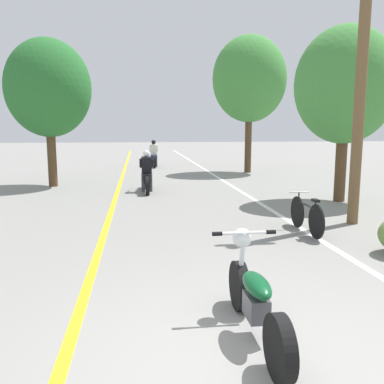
# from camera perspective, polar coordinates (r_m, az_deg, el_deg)

# --- Properties ---
(ground_plane) EXTENTS (120.00, 120.00, 0.00)m
(ground_plane) POSITION_cam_1_polar(r_m,az_deg,el_deg) (4.05, 8.21, -22.93)
(ground_plane) COLOR gray
(lane_stripe_center) EXTENTS (0.14, 48.00, 0.01)m
(lane_stripe_center) POSITION_cam_1_polar(r_m,az_deg,el_deg) (15.93, -10.09, 1.12)
(lane_stripe_center) COLOR yellow
(lane_stripe_center) RESTS_ON ground
(lane_stripe_edge) EXTENTS (0.14, 48.00, 0.01)m
(lane_stripe_edge) POSITION_cam_1_polar(r_m,az_deg,el_deg) (16.28, 4.74, 1.40)
(lane_stripe_edge) COLOR white
(lane_stripe_edge) RESTS_ON ground
(utility_pole) EXTENTS (1.10, 0.24, 6.60)m
(utility_pole) POSITION_cam_1_polar(r_m,az_deg,el_deg) (9.77, 22.72, 15.65)
(utility_pole) COLOR brown
(utility_pole) RESTS_ON ground
(roadside_tree_right_near) EXTENTS (2.88, 2.59, 5.00)m
(roadside_tree_right_near) POSITION_cam_1_polar(r_m,az_deg,el_deg) (12.66, 20.71, 13.77)
(roadside_tree_right_near) COLOR #513A23
(roadside_tree_right_near) RESTS_ON ground
(roadside_tree_right_far) EXTENTS (3.51, 3.16, 6.45)m
(roadside_tree_right_far) POSITION_cam_1_polar(r_m,az_deg,el_deg) (20.07, 8.07, 15.38)
(roadside_tree_right_far) COLOR #513A23
(roadside_tree_right_far) RESTS_ON ground
(roadside_tree_left) EXTENTS (3.04, 2.74, 5.31)m
(roadside_tree_left) POSITION_cam_1_polar(r_m,az_deg,el_deg) (15.88, -19.52, 13.52)
(roadside_tree_left) COLOR #513A23
(roadside_tree_left) RESTS_ON ground
(motorcycle_foreground) EXTENTS (0.72, 1.98, 1.01)m
(motorcycle_foreground) POSITION_cam_1_polar(r_m,az_deg,el_deg) (4.36, 8.78, -14.43)
(motorcycle_foreground) COLOR black
(motorcycle_foreground) RESTS_ON ground
(motorcycle_rider_lead) EXTENTS (0.50, 2.10, 1.41)m
(motorcycle_rider_lead) POSITION_cam_1_polar(r_m,az_deg,el_deg) (13.87, -6.37, 2.25)
(motorcycle_rider_lead) COLOR black
(motorcycle_rider_lead) RESTS_ON ground
(motorcycle_rider_far) EXTENTS (0.50, 2.11, 1.49)m
(motorcycle_rider_far) POSITION_cam_1_polar(r_m,az_deg,el_deg) (22.77, -5.38, 4.95)
(motorcycle_rider_far) COLOR black
(motorcycle_rider_far) RESTS_ON ground
(bicycle_parked) EXTENTS (0.44, 1.64, 0.79)m
(bicycle_parked) POSITION_cam_1_polar(r_m,az_deg,el_deg) (8.66, 15.77, -3.17)
(bicycle_parked) COLOR black
(bicycle_parked) RESTS_ON ground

